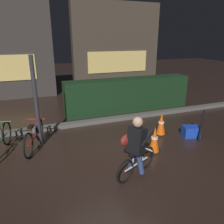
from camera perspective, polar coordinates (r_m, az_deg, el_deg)
The scene contains 12 objects.
ground_plane at distance 5.15m, azimuth 0.27°, elevation -11.83°, with size 40.00×40.00×0.00m, color black.
sidewalk_curb at distance 7.02m, azimuth -6.15°, elevation -2.70°, with size 12.00×0.24×0.12m, color #56544F.
hedge_row at distance 8.24m, azimuth 4.31°, elevation 4.63°, with size 4.80×0.70×1.21m, color black.
storefront_right at distance 12.21m, azimuth 1.15°, elevation 16.82°, with size 4.79×0.54×4.39m.
street_post at distance 5.54m, azimuth -19.27°, elevation 2.16°, with size 0.10×0.10×2.27m, color #2D2D33.
parked_bike_left_mid at distance 5.82m, azimuth -27.26°, elevation -6.70°, with size 0.48×1.53×0.72m.
parked_bike_center_left at distance 5.74m, azimuth -19.73°, elevation -6.07°, with size 0.56×1.45×0.70m.
traffic_cone_near at distance 5.34m, azimuth 11.07°, elevation -7.25°, with size 0.36×0.36×0.65m.
traffic_cone_far at distance 6.30m, azimuth 12.77°, elevation -3.16°, with size 0.36×0.36×0.65m.
blue_crate at distance 6.49m, azimuth 19.97°, elevation -4.81°, with size 0.44×0.32×0.30m, color #193DB7.
cyclist at distance 4.30m, azimuth 6.18°, elevation -9.06°, with size 1.09×0.57×1.25m.
closed_umbrella at distance 6.29m, azimuth 22.40°, elevation -3.29°, with size 0.05×0.05×0.85m, color black.
Camera 1 is at (-1.58, -4.14, 2.64)m, focal length 34.85 mm.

